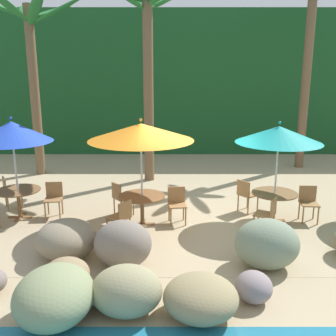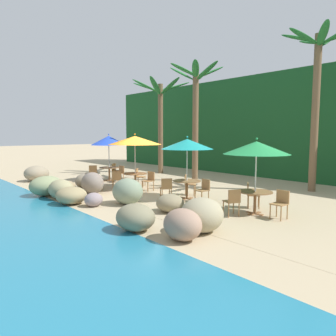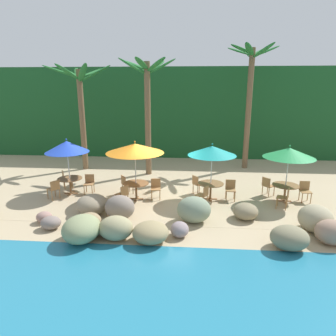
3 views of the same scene
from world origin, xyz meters
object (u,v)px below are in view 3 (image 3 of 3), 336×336
(chair_blue_inland, at_px, (66,178))
(chair_teal_seaward, at_px, (230,188))
(chair_blue_left, at_px, (54,188))
(palm_tree_nearest, at_px, (80,97))
(chair_orange_seaward, at_px, (156,187))
(chair_orange_left, at_px, (123,194))
(umbrella_green, at_px, (289,153))
(chair_green_left, at_px, (285,197))
(dining_table_orange, at_px, (136,186))
(umbrella_teal, at_px, (212,151))
(dining_table_green, at_px, (285,188))
(chair_teal_left, at_px, (203,194))
(chair_green_inland, at_px, (267,185))
(chair_teal_inland, at_px, (197,183))
(chair_blue_seaward, at_px, (89,182))
(palm_tree_second, at_px, (147,97))
(palm_tree_third, at_px, (250,87))
(umbrella_orange, at_px, (135,148))
(dining_table_teal, at_px, (211,186))
(umbrella_blue, at_px, (67,147))
(chair_green_seaward, at_px, (305,190))
(dining_table_blue, at_px, (70,181))
(chair_orange_inland, at_px, (126,183))

(chair_blue_inland, distance_m, chair_teal_seaward, 7.74)
(chair_blue_left, height_order, chair_teal_seaward, same)
(chair_blue_inland, bearing_deg, palm_tree_nearest, 95.04)
(chair_orange_seaward, relative_size, chair_orange_left, 1.00)
(umbrella_green, relative_size, chair_green_left, 2.82)
(dining_table_orange, height_order, palm_tree_nearest, palm_tree_nearest)
(chair_teal_seaward, distance_m, palm_tree_nearest, 9.87)
(umbrella_teal, height_order, dining_table_green, umbrella_teal)
(chair_teal_left, xyz_separation_m, palm_tree_nearest, (-6.82, 5.28, 3.66))
(umbrella_teal, relative_size, palm_tree_nearest, 0.42)
(chair_blue_left, height_order, umbrella_teal, umbrella_teal)
(chair_green_inland, bearing_deg, chair_blue_left, -172.98)
(chair_blue_inland, relative_size, chair_orange_left, 1.00)
(chair_orange_left, relative_size, umbrella_green, 0.35)
(chair_teal_left, bearing_deg, chair_teal_inland, 99.29)
(chair_green_inland, distance_m, palm_tree_nearest, 11.08)
(chair_blue_seaward, xyz_separation_m, chair_teal_left, (5.16, -1.16, 0.00))
(chair_orange_left, distance_m, umbrella_green, 7.03)
(umbrella_teal, bearing_deg, chair_teal_left, -113.17)
(chair_blue_inland, relative_size, palm_tree_second, 0.14)
(umbrella_teal, distance_m, palm_tree_third, 6.49)
(umbrella_orange, height_order, dining_table_teal, umbrella_orange)
(chair_teal_seaward, distance_m, palm_tree_second, 6.63)
(chair_orange_seaward, distance_m, chair_green_left, 5.33)
(chair_teal_seaward, bearing_deg, chair_green_left, -22.92)
(chair_green_left, xyz_separation_m, palm_tree_third, (-0.50, 6.28, 4.20))
(umbrella_green, distance_m, dining_table_green, 1.52)
(chair_orange_seaward, height_order, umbrella_green, umbrella_green)
(umbrella_blue, distance_m, chair_blue_inland, 1.89)
(chair_blue_left, bearing_deg, chair_green_left, -1.73)
(chair_teal_seaward, height_order, chair_teal_inland, same)
(chair_teal_inland, bearing_deg, chair_orange_seaward, -159.37)
(chair_green_inland, bearing_deg, umbrella_teal, -166.32)
(umbrella_orange, bearing_deg, chair_green_inland, 8.37)
(umbrella_teal, relative_size, chair_teal_inland, 2.85)
(palm_tree_second, bearing_deg, chair_green_seaward, -26.66)
(chair_green_inland, bearing_deg, chair_teal_left, -154.03)
(dining_table_blue, xyz_separation_m, dining_table_teal, (6.34, -0.23, 0.00))
(chair_teal_left, relative_size, umbrella_green, 0.35)
(umbrella_blue, relative_size, dining_table_orange, 2.33)
(chair_teal_inland, distance_m, umbrella_green, 4.10)
(chair_teal_left, relative_size, chair_green_left, 1.00)
(chair_blue_inland, distance_m, chair_teal_inland, 6.28)
(chair_teal_inland, xyz_separation_m, dining_table_green, (3.71, -0.64, 0.10))
(chair_blue_seaward, relative_size, chair_orange_inland, 1.00)
(chair_green_inland, height_order, chair_green_left, same)
(chair_blue_seaward, relative_size, chair_green_left, 1.00)
(umbrella_green, bearing_deg, chair_orange_inland, 176.81)
(dining_table_blue, bearing_deg, dining_table_teal, -2.05)
(chair_teal_inland, distance_m, palm_tree_third, 7.05)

